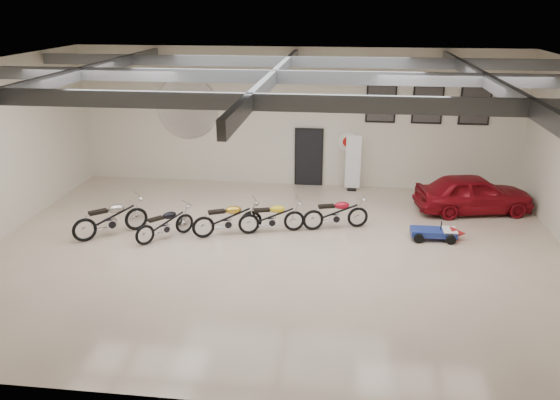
# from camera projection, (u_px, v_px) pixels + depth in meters

# --- Properties ---
(floor) EXTENTS (16.00, 12.00, 0.01)m
(floor) POSITION_uv_depth(u_px,v_px,m) (275.00, 253.00, 14.96)
(floor) COLOR #C8B298
(floor) RESTS_ON ground
(ceiling) EXTENTS (16.00, 12.00, 0.01)m
(ceiling) POSITION_uv_depth(u_px,v_px,m) (274.00, 66.00, 13.24)
(ceiling) COLOR slate
(ceiling) RESTS_ON back_wall
(back_wall) EXTENTS (16.00, 0.02, 5.00)m
(back_wall) POSITION_uv_depth(u_px,v_px,m) (296.00, 118.00, 19.69)
(back_wall) COLOR beige
(back_wall) RESTS_ON floor
(ceiling_beams) EXTENTS (15.80, 11.80, 0.32)m
(ceiling_beams) POSITION_uv_depth(u_px,v_px,m) (274.00, 77.00, 13.32)
(ceiling_beams) COLOR #575A5F
(ceiling_beams) RESTS_ON ceiling
(door) EXTENTS (0.92, 0.08, 2.10)m
(door) POSITION_uv_depth(u_px,v_px,m) (309.00, 158.00, 20.09)
(door) COLOR black
(door) RESTS_ON back_wall
(logo_plaque) EXTENTS (2.30, 0.06, 1.16)m
(logo_plaque) POSITION_uv_depth(u_px,v_px,m) (187.00, 108.00, 19.99)
(logo_plaque) COLOR silver
(logo_plaque) RESTS_ON back_wall
(poster_left) EXTENTS (1.05, 0.08, 1.35)m
(poster_left) POSITION_uv_depth(u_px,v_px,m) (381.00, 104.00, 19.11)
(poster_left) COLOR black
(poster_left) RESTS_ON back_wall
(poster_mid) EXTENTS (1.05, 0.08, 1.35)m
(poster_mid) POSITION_uv_depth(u_px,v_px,m) (428.00, 105.00, 18.93)
(poster_mid) COLOR black
(poster_mid) RESTS_ON back_wall
(poster_right) EXTENTS (1.05, 0.08, 1.35)m
(poster_right) POSITION_uv_depth(u_px,v_px,m) (475.00, 106.00, 18.75)
(poster_right) COLOR black
(poster_right) RESTS_ON back_wall
(oil_sign) EXTENTS (0.72, 0.10, 0.72)m
(oil_sign) POSITION_uv_depth(u_px,v_px,m) (348.00, 142.00, 19.71)
(oil_sign) COLOR white
(oil_sign) RESTS_ON back_wall
(banner_stand) EXTENTS (0.55, 0.24, 1.99)m
(banner_stand) POSITION_uv_depth(u_px,v_px,m) (353.00, 164.00, 19.51)
(banner_stand) COLOR white
(banner_stand) RESTS_ON floor
(motorcycle_silver) EXTENTS (2.09, 1.92, 1.13)m
(motorcycle_silver) POSITION_uv_depth(u_px,v_px,m) (110.00, 218.00, 15.86)
(motorcycle_silver) COLOR silver
(motorcycle_silver) RESTS_ON floor
(motorcycle_black) EXTENTS (1.66, 1.74, 0.95)m
(motorcycle_black) POSITION_uv_depth(u_px,v_px,m) (165.00, 223.00, 15.68)
(motorcycle_black) COLOR silver
(motorcycle_black) RESTS_ON floor
(motorcycle_gold) EXTENTS (2.12, 1.43, 1.06)m
(motorcycle_gold) POSITION_uv_depth(u_px,v_px,m) (227.00, 218.00, 15.92)
(motorcycle_gold) COLOR silver
(motorcycle_gold) RESTS_ON floor
(motorcycle_yellow) EXTENTS (2.03, 1.14, 1.01)m
(motorcycle_yellow) POSITION_uv_depth(u_px,v_px,m) (272.00, 216.00, 16.10)
(motorcycle_yellow) COLOR silver
(motorcycle_yellow) RESTS_ON floor
(motorcycle_red) EXTENTS (2.07, 1.14, 1.03)m
(motorcycle_red) POSITION_uv_depth(u_px,v_px,m) (336.00, 213.00, 16.36)
(motorcycle_red) COLOR silver
(motorcycle_red) RESTS_ON floor
(go_kart) EXTENTS (1.60, 0.74, 0.58)m
(go_kart) POSITION_uv_depth(u_px,v_px,m) (438.00, 230.00, 15.68)
(go_kart) COLOR navy
(go_kart) RESTS_ON floor
(vintage_car) EXTENTS (2.17, 3.92, 1.26)m
(vintage_car) POSITION_uv_depth(u_px,v_px,m) (474.00, 193.00, 17.64)
(vintage_car) COLOR maroon
(vintage_car) RESTS_ON floor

